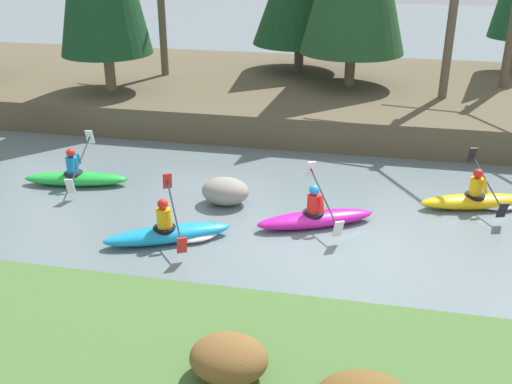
# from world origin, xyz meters

# --- Properties ---
(ground_plane) EXTENTS (90.00, 90.00, 0.00)m
(ground_plane) POSITION_xyz_m (0.00, 0.00, 0.00)
(ground_plane) COLOR slate
(riverbank_far) EXTENTS (44.00, 9.92, 0.99)m
(riverbank_far) POSITION_xyz_m (0.00, 10.51, 0.49)
(riverbank_far) COLOR brown
(riverbank_far) RESTS_ON ground
(bare_tree_upstream) EXTENTS (2.63, 2.60, 4.68)m
(bare_tree_upstream) POSITION_xyz_m (-7.54, 10.39, 3.20)
(bare_tree_upstream) COLOR brown
(bare_tree_upstream) RESTS_ON riverbank_far
(shrub_clump_second) EXTENTS (1.04, 0.87, 0.57)m
(shrub_clump_second) POSITION_xyz_m (-1.10, -5.27, 1.03)
(shrub_clump_second) COLOR brown
(shrub_clump_second) RESTS_ON riverbank_near
(kayaker_lead) EXTENTS (2.77, 2.03, 1.20)m
(kayaker_lead) POSITION_xyz_m (3.14, 2.53, 0.20)
(kayaker_lead) COLOR yellow
(kayaker_lead) RESTS_ON ground
(kayaker_middle) EXTENTS (2.70, 1.95, 1.20)m
(kayaker_middle) POSITION_xyz_m (-0.61, 0.77, 0.22)
(kayaker_middle) COLOR #C61999
(kayaker_middle) RESTS_ON ground
(kayaker_trailing) EXTENTS (2.68, 1.93, 1.20)m
(kayaker_trailing) POSITION_xyz_m (-3.55, -0.56, 0.20)
(kayaker_trailing) COLOR #1993D6
(kayaker_trailing) RESTS_ON ground
(kayaker_far_back) EXTENTS (2.79, 2.06, 1.20)m
(kayaker_far_back) POSITION_xyz_m (-7.00, 1.83, 0.22)
(kayaker_far_back) COLOR green
(kayaker_far_back) RESTS_ON ground
(boulder_midstream) EXTENTS (1.16, 0.91, 0.65)m
(boulder_midstream) POSITION_xyz_m (-2.91, 1.50, 0.33)
(boulder_midstream) COLOR gray
(boulder_midstream) RESTS_ON ground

